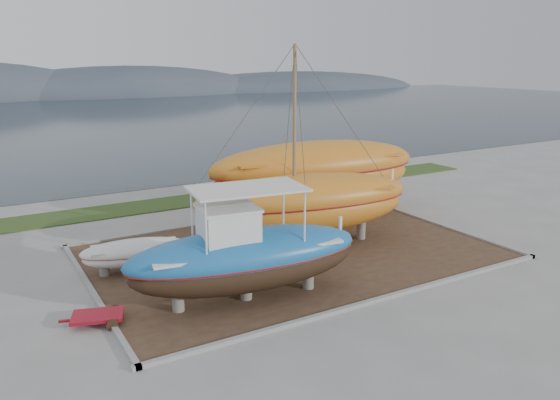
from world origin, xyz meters
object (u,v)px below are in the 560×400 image
blue_caique (245,245)px  orange_sailboat (305,149)px  white_dinghy (136,256)px  orange_bare_hull (316,179)px  red_trailer (98,319)px

blue_caique → orange_sailboat: orange_sailboat is taller
white_dinghy → orange_sailboat: (7.94, -0.84, 4.03)m
blue_caique → orange_sailboat: bearing=45.0°
blue_caique → orange_sailboat: (5.16, 3.97, 2.55)m
orange_sailboat → orange_bare_hull: bearing=60.8°
orange_bare_hull → orange_sailboat: bearing=-123.1°
blue_caique → red_trailer: bearing=177.8°
orange_sailboat → blue_caique: bearing=-132.2°
orange_sailboat → orange_bare_hull: (3.48, 4.23, -2.62)m
blue_caique → white_dinghy: blue_caique is taller
blue_caique → white_dinghy: 5.75m
orange_sailboat → orange_bare_hull: 6.07m
orange_sailboat → orange_bare_hull: size_ratio=0.84×
red_trailer → orange_bare_hull: bearing=46.5°
white_dinghy → red_trailer: 4.67m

